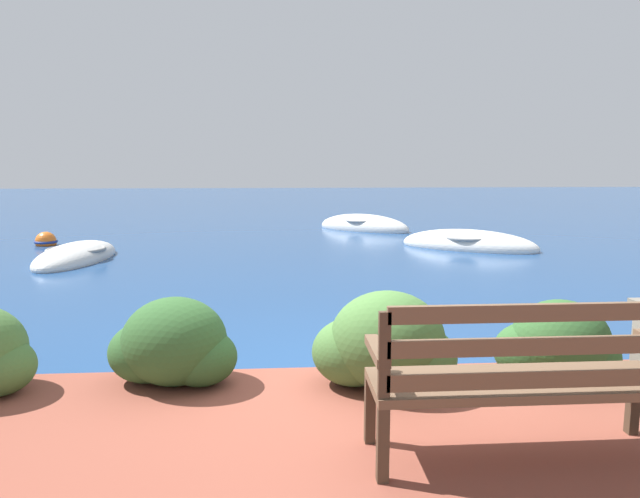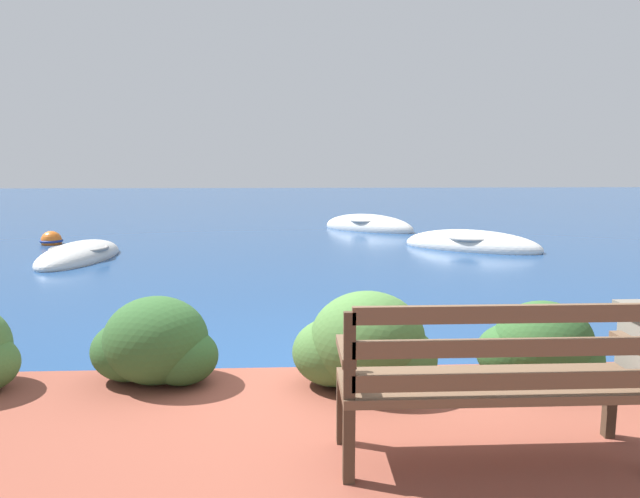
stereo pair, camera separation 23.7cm
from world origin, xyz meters
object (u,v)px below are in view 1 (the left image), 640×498
object	(u,v)px
park_bench	(525,376)
mooring_buoy	(46,242)
rowboat_mid	(468,245)
rowboat_nearest	(76,258)
rowboat_far	(364,227)

from	to	relation	value
park_bench	mooring_buoy	bearing A→B (deg)	120.18
rowboat_mid	rowboat_nearest	bearing A→B (deg)	40.83
park_bench	rowboat_nearest	world-z (taller)	park_bench
park_bench	mooring_buoy	world-z (taller)	park_bench
rowboat_mid	rowboat_far	world-z (taller)	rowboat_far
park_bench	rowboat_mid	bearing A→B (deg)	70.75
rowboat_mid	rowboat_far	xyz separation A→B (m)	(-1.79, 3.70, 0.00)
mooring_buoy	rowboat_nearest	bearing A→B (deg)	-56.76
rowboat_nearest	rowboat_mid	bearing A→B (deg)	-76.86
rowboat_nearest	mooring_buoy	size ratio (longest dim) A/B	5.57
rowboat_far	mooring_buoy	size ratio (longest dim) A/B	5.61
rowboat_nearest	mooring_buoy	world-z (taller)	rowboat_nearest
rowboat_far	rowboat_mid	bearing A→B (deg)	156.78
rowboat_mid	mooring_buoy	xyz separation A→B (m)	(-9.49, 1.12, 0.02)
rowboat_mid	rowboat_far	distance (m)	4.11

